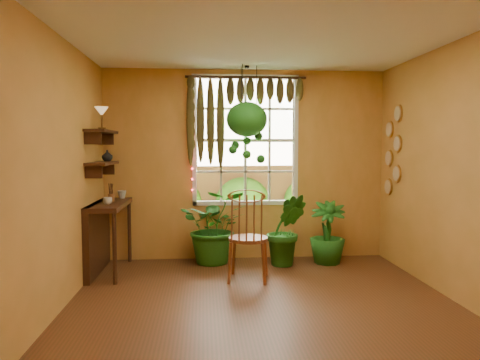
% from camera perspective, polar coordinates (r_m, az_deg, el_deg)
% --- Properties ---
extents(floor, '(4.50, 4.50, 0.00)m').
position_cam_1_polar(floor, '(4.74, 3.19, -15.74)').
color(floor, '#5A2E19').
rests_on(floor, ground).
extents(ceiling, '(4.50, 4.50, 0.00)m').
position_cam_1_polar(ceiling, '(4.60, 3.33, 17.83)').
color(ceiling, white).
rests_on(ceiling, wall_back).
extents(wall_back, '(4.00, 0.00, 4.00)m').
position_cam_1_polar(wall_back, '(6.70, 0.67, 1.86)').
color(wall_back, '#D89649').
rests_on(wall_back, floor).
extents(wall_left, '(0.00, 4.50, 4.50)m').
position_cam_1_polar(wall_left, '(4.64, -22.00, 0.62)').
color(wall_left, '#D89649').
rests_on(wall_left, floor).
extents(wall_right, '(0.00, 4.50, 4.50)m').
position_cam_1_polar(wall_right, '(5.14, 25.96, 0.80)').
color(wall_right, '#D89649').
rests_on(wall_right, floor).
extents(window, '(1.52, 0.10, 1.86)m').
position_cam_1_polar(window, '(6.73, 0.65, 4.85)').
color(window, white).
rests_on(window, wall_back).
extents(valance_vine, '(1.70, 0.12, 1.10)m').
position_cam_1_polar(valance_vine, '(6.64, 0.01, 9.85)').
color(valance_vine, '#3C1C10').
rests_on(valance_vine, window).
extents(string_lights, '(0.03, 0.03, 1.54)m').
position_cam_1_polar(string_lights, '(6.62, -5.88, 5.27)').
color(string_lights, '#FF2633').
rests_on(string_lights, window).
extents(wall_plates, '(0.04, 0.32, 1.10)m').
position_cam_1_polar(wall_plates, '(6.73, 18.12, 3.37)').
color(wall_plates, '#FFF1D0').
rests_on(wall_plates, wall_right).
extents(counter_ledge, '(0.40, 1.20, 0.90)m').
position_cam_1_polar(counter_ledge, '(6.25, -16.58, -5.83)').
color(counter_ledge, '#3C1C10').
rests_on(counter_ledge, floor).
extents(shelf_lower, '(0.25, 0.90, 0.04)m').
position_cam_1_polar(shelf_lower, '(6.16, -16.42, 1.97)').
color(shelf_lower, '#3C1C10').
rests_on(shelf_lower, wall_left).
extents(shelf_upper, '(0.25, 0.90, 0.04)m').
position_cam_1_polar(shelf_upper, '(6.16, -16.50, 5.69)').
color(shelf_upper, '#3C1C10').
rests_on(shelf_upper, wall_left).
extents(backyard, '(14.00, 10.00, 12.00)m').
position_cam_1_polar(backyard, '(11.33, -0.22, 2.40)').
color(backyard, '#255518').
rests_on(backyard, ground).
extents(windsor_chair, '(0.56, 0.58, 1.28)m').
position_cam_1_polar(windsor_chair, '(5.67, 0.98, -8.54)').
color(windsor_chair, brown).
rests_on(windsor_chair, floor).
extents(potted_plant_left, '(0.95, 0.84, 1.02)m').
position_cam_1_polar(potted_plant_left, '(6.48, -3.04, -5.68)').
color(potted_plant_left, '#194913').
rests_on(potted_plant_left, floor).
extents(potted_plant_mid, '(0.55, 0.45, 0.97)m').
position_cam_1_polar(potted_plant_mid, '(6.38, 5.67, -6.07)').
color(potted_plant_mid, '#194913').
rests_on(potted_plant_mid, floor).
extents(potted_plant_right, '(0.57, 0.57, 0.86)m').
position_cam_1_polar(potted_plant_right, '(6.59, 10.60, -6.31)').
color(potted_plant_right, '#194913').
rests_on(potted_plant_right, floor).
extents(hanging_basket, '(0.55, 0.55, 1.34)m').
position_cam_1_polar(hanging_basket, '(6.38, 0.84, 6.85)').
color(hanging_basket, black).
rests_on(hanging_basket, ceiling).
extents(cup_a, '(0.15, 0.15, 0.09)m').
position_cam_1_polar(cup_a, '(5.98, -15.84, -2.46)').
color(cup_a, silver).
rests_on(cup_a, counter_ledge).
extents(cup_b, '(0.14, 0.14, 0.11)m').
position_cam_1_polar(cup_b, '(6.61, -14.20, -1.73)').
color(cup_b, beige).
rests_on(cup_b, counter_ledge).
extents(brush_jar, '(0.08, 0.08, 0.30)m').
position_cam_1_polar(brush_jar, '(6.29, -15.45, -1.48)').
color(brush_jar, brown).
rests_on(brush_jar, counter_ledge).
extents(shelf_vase, '(0.15, 0.15, 0.15)m').
position_cam_1_polar(shelf_vase, '(6.43, -15.88, 2.87)').
color(shelf_vase, '#B2AD99').
rests_on(shelf_vase, shelf_lower).
extents(tiffany_lamp, '(0.17, 0.17, 0.29)m').
position_cam_1_polar(tiffany_lamp, '(6.11, -16.52, 7.85)').
color(tiffany_lamp, brown).
rests_on(tiffany_lamp, shelf_upper).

